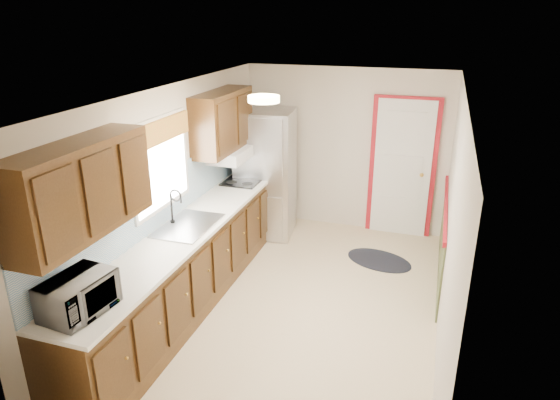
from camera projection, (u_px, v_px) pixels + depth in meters
The scene contains 8 objects.
room_shell at pixel (299, 210), 5.17m from camera, with size 3.20×5.20×2.52m.
kitchen_run at pixel (181, 240), 5.40m from camera, with size 0.63×4.00×2.20m.
back_wall_trim at pixel (410, 182), 6.96m from camera, with size 1.12×2.30×2.08m.
ceiling_fixture at pixel (264, 99), 4.66m from camera, with size 0.30×0.30×0.06m, color #FFD88C.
microwave at pixel (78, 292), 3.81m from camera, with size 0.54×0.30×0.37m, color white.
refrigerator at pixel (266, 174), 7.22m from camera, with size 0.84×0.81×1.84m.
rug at pixel (379, 260), 6.67m from camera, with size 0.89×0.57×0.01m, color black.
cooktop at pixel (243, 181), 6.84m from camera, with size 0.48×0.57×0.02m, color black.
Camera 1 is at (1.29, -4.62, 3.14)m, focal length 32.00 mm.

